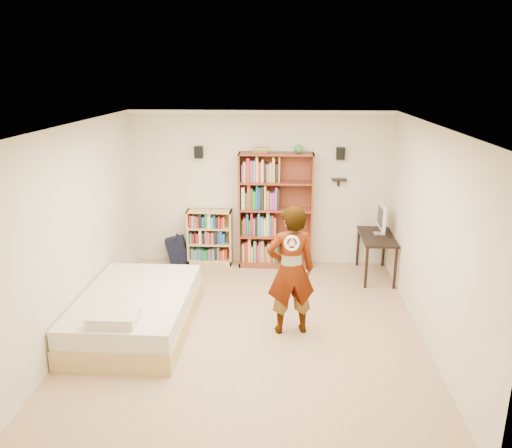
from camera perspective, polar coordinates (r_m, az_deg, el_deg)
The scene contains 14 objects.
ground at distance 6.88m, azimuth -0.62°, elevation -11.80°, with size 4.50×5.00×0.01m, color tan.
room_shell at distance 6.22m, azimuth -0.67°, elevation 2.56°, with size 4.52×5.02×2.71m.
crown_molding at distance 6.06m, azimuth -0.70°, elevation 10.91°, with size 4.50×5.00×0.06m.
speaker_left at distance 8.64m, azimuth -6.57°, elevation 8.16°, with size 0.14×0.12×0.20m, color black.
speaker_right at distance 8.56m, azimuth 9.63°, elevation 7.95°, with size 0.14×0.12×0.20m, color black.
wall_shelf at distance 8.65m, azimuth 9.48°, elevation 5.02°, with size 0.25×0.16×0.03m, color black.
tall_bookshelf at distance 8.64m, azimuth 2.25°, elevation 1.50°, with size 1.27×0.37×2.01m, color maroon, non-canonical shape.
low_bookshelf at distance 8.92m, azimuth -5.28°, elevation -1.49°, with size 0.79×0.30×0.99m, color tan, non-canonical shape.
computer_desk at distance 8.59m, azimuth 13.51°, elevation -3.58°, with size 0.53×1.06×0.72m, color black, non-canonical shape.
imac at distance 8.49m, azimuth 14.02°, elevation 0.49°, with size 0.10×0.50×0.50m, color silver, non-canonical shape.
daybed at distance 6.91m, azimuth -13.56°, elevation -9.18°, with size 1.41×2.17×0.64m, color silver, non-canonical shape.
person at distance 6.45m, azimuth 4.01°, elevation -5.32°, with size 0.63×0.42×1.74m, color black.
wii_wheel at distance 5.98m, azimuth 4.13°, elevation -2.21°, with size 0.19×0.19×0.03m, color silver.
navy_bag at distance 9.09m, azimuth -8.99°, elevation -2.90°, with size 0.37×0.24×0.50m, color black, non-canonical shape.
Camera 1 is at (0.43, -6.01, 3.31)m, focal length 35.00 mm.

